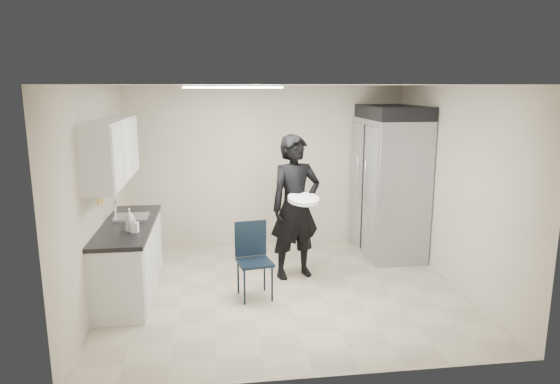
{
  "coord_description": "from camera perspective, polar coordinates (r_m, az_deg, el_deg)",
  "views": [
    {
      "loc": [
        -0.85,
        -5.99,
        2.59
      ],
      "look_at": [
        -0.03,
        0.2,
        1.26
      ],
      "focal_mm": 32.0,
      "sensor_mm": 36.0,
      "label": 1
    }
  ],
  "objects": [
    {
      "name": "countertop",
      "position": [
        6.51,
        -17.07,
        -3.68
      ],
      "size": [
        0.64,
        1.95,
        0.05
      ],
      "primitive_type": "cube",
      "color": "black",
      "rests_on": "lower_counter"
    },
    {
      "name": "left_wall",
      "position": [
        6.28,
        -20.29,
        -0.56
      ],
      "size": [
        0.0,
        4.0,
        4.0
      ],
      "primitive_type": "plane",
      "rotation": [
        1.57,
        0.0,
        1.57
      ],
      "color": "beige",
      "rests_on": "floor"
    },
    {
      "name": "bucket_lid",
      "position": [
        6.5,
        2.7,
        -0.82
      ],
      "size": [
        0.51,
        0.51,
        0.05
      ],
      "primitive_type": "cylinder",
      "rotation": [
        0.0,
        0.0,
        0.27
      ],
      "color": "white",
      "rests_on": "man_tuxedo"
    },
    {
      "name": "floor",
      "position": [
        6.58,
        0.46,
        -11.14
      ],
      "size": [
        4.5,
        4.5,
        0.0
      ],
      "primitive_type": "plane",
      "color": "tan",
      "rests_on": "ground"
    },
    {
      "name": "ceiling_panel",
      "position": [
        6.39,
        -5.47,
        11.81
      ],
      "size": [
        1.2,
        0.6,
        0.02
      ],
      "primitive_type": "cube",
      "color": "white",
      "rests_on": "ceiling"
    },
    {
      "name": "ceiling",
      "position": [
        6.05,
        0.5,
        12.14
      ],
      "size": [
        4.5,
        4.5,
        0.0
      ],
      "primitive_type": "plane",
      "rotation": [
        3.14,
        0.0,
        0.0
      ],
      "color": "white",
      "rests_on": "back_wall"
    },
    {
      "name": "soap_bottle_a",
      "position": [
        6.11,
        -16.8,
        -3.08
      ],
      "size": [
        0.13,
        0.13,
        0.28
      ],
      "primitive_type": "imported",
      "rotation": [
        0.0,
        0.0,
        0.22
      ],
      "color": "white",
      "rests_on": "countertop"
    },
    {
      "name": "soap_bottle_b",
      "position": [
        6.07,
        -16.28,
        -3.63
      ],
      "size": [
        0.09,
        0.09,
        0.18
      ],
      "primitive_type": "imported",
      "rotation": [
        0.0,
        0.0,
        -0.11
      ],
      "color": "silver",
      "rests_on": "countertop"
    },
    {
      "name": "folding_chair",
      "position": [
        6.21,
        -2.92,
        -8.05
      ],
      "size": [
        0.47,
        0.47,
        0.91
      ],
      "primitive_type": "cube",
      "rotation": [
        0.0,
        0.0,
        0.17
      ],
      "color": "black",
      "rests_on": "floor"
    },
    {
      "name": "right_wall",
      "position": [
        6.87,
        19.41,
        0.52
      ],
      "size": [
        0.0,
        4.0,
        4.0
      ],
      "primitive_type": "plane",
      "rotation": [
        1.57,
        0.0,
        -1.57
      ],
      "color": "beige",
      "rests_on": "floor"
    },
    {
      "name": "man_tuxedo",
      "position": [
        6.75,
        1.76,
        -1.74
      ],
      "size": [
        0.82,
        0.66,
        1.96
      ],
      "primitive_type": "imported",
      "rotation": [
        0.0,
        0.0,
        0.27
      ],
      "color": "black",
      "rests_on": "floor"
    },
    {
      "name": "notice_sticker_left",
      "position": [
        6.39,
        -20.0,
        -1.07
      ],
      "size": [
        0.0,
        0.12,
        0.07
      ],
      "primitive_type": "cube",
      "color": "yellow",
      "rests_on": "left_wall"
    },
    {
      "name": "sink",
      "position": [
        6.75,
        -16.56,
        -3.23
      ],
      "size": [
        0.42,
        0.4,
        0.14
      ],
      "primitive_type": "cube",
      "color": "gray",
      "rests_on": "countertop"
    },
    {
      "name": "towel_dispenser",
      "position": [
        7.51,
        -17.46,
        4.07
      ],
      "size": [
        0.22,
        0.3,
        0.35
      ],
      "primitive_type": "cube",
      "color": "black",
      "rests_on": "left_wall"
    },
    {
      "name": "notice_sticker_right",
      "position": [
        6.59,
        -19.61,
        -1.01
      ],
      "size": [
        0.0,
        0.12,
        0.07
      ],
      "primitive_type": "cube",
      "color": "yellow",
      "rests_on": "left_wall"
    },
    {
      "name": "faucet",
      "position": [
        6.75,
        -18.32,
        -2.03
      ],
      "size": [
        0.02,
        0.02,
        0.24
      ],
      "primitive_type": "cylinder",
      "color": "silver",
      "rests_on": "countertop"
    },
    {
      "name": "back_wall",
      "position": [
        8.14,
        -1.5,
        2.91
      ],
      "size": [
        4.5,
        0.0,
        4.5
      ],
      "primitive_type": "plane",
      "rotation": [
        1.57,
        0.0,
        0.0
      ],
      "color": "beige",
      "rests_on": "floor"
    },
    {
      "name": "lower_counter",
      "position": [
        6.64,
        -16.83,
        -7.46
      ],
      "size": [
        0.6,
        1.9,
        0.86
      ],
      "primitive_type": "cube",
      "color": "silver",
      "rests_on": "floor"
    },
    {
      "name": "upper_cabinets",
      "position": [
        6.35,
        -18.71,
        4.5
      ],
      "size": [
        0.35,
        1.8,
        0.75
      ],
      "primitive_type": "cube",
      "color": "silver",
      "rests_on": "left_wall"
    },
    {
      "name": "fridge_compressor",
      "position": [
        7.75,
        12.8,
        8.87
      ],
      "size": [
        0.8,
        1.35,
        0.2
      ],
      "primitive_type": "cube",
      "color": "black",
      "rests_on": "commercial_fridge"
    },
    {
      "name": "commercial_fridge",
      "position": [
        7.89,
        12.41,
        0.51
      ],
      "size": [
        0.8,
        1.35,
        2.1
      ],
      "primitive_type": "cube",
      "color": "gray",
      "rests_on": "floor"
    }
  ]
}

